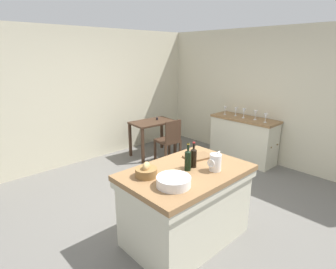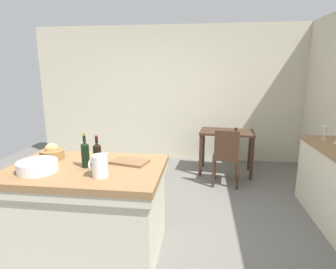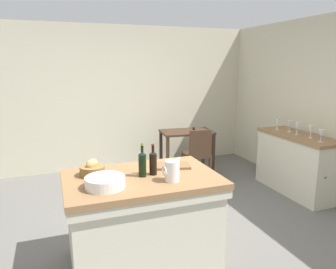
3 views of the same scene
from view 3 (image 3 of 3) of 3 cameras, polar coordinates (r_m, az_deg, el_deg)
name	(u,v)px [view 3 (image 3 of 3)]	position (r m, az deg, el deg)	size (l,w,h in m)	color
ground_plane	(163,228)	(4.00, -0.94, -16.17)	(6.76, 6.76, 0.00)	#66635E
wall_back	(116,98)	(6.06, -9.11, 6.40)	(5.32, 0.12, 2.60)	beige
island_table	(142,216)	(3.21, -4.56, -14.19)	(1.43, 0.94, 0.88)	olive
side_cabinet	(296,164)	(5.23, 21.79, -4.81)	(0.52, 1.34, 0.89)	olive
writing_desk	(187,138)	(5.76, 3.32, -0.56)	(0.95, 0.64, 0.80)	#3D281C
wooden_chair	(198,153)	(5.28, 5.26, -3.37)	(0.44, 0.44, 0.90)	#3D281C
pitcher	(172,171)	(2.89, 0.72, -6.41)	(0.17, 0.13, 0.23)	white
wash_bowl	(105,182)	(2.81, -11.08, -8.28)	(0.34, 0.34, 0.09)	white
bread_basket	(92,170)	(3.13, -13.23, -6.08)	(0.23, 0.23, 0.16)	olive
cutting_board	(173,166)	(3.30, 0.89, -5.56)	(0.34, 0.21, 0.02)	brown
wine_bottle_dark	(153,162)	(3.05, -2.66, -4.94)	(0.07, 0.07, 0.30)	black
wine_bottle_amber	(142,163)	(3.01, -4.56, -5.12)	(0.07, 0.07, 0.31)	black
wine_glass_far_left	(321,134)	(4.74, 25.49, 0.15)	(0.07, 0.07, 0.17)	white
wine_glass_left	(311,129)	(4.94, 23.98, 0.85)	(0.07, 0.07, 0.18)	white
wine_glass_middle	(297,126)	(5.09, 21.90, 1.37)	(0.07, 0.07, 0.19)	white
wine_glass_right	(290,124)	(5.28, 20.73, 1.70)	(0.07, 0.07, 0.17)	white
wine_glass_far_right	(277,122)	(5.42, 18.80, 2.08)	(0.07, 0.07, 0.17)	white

